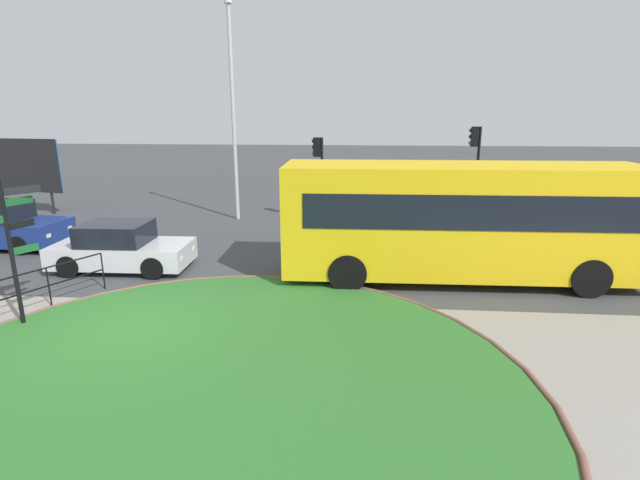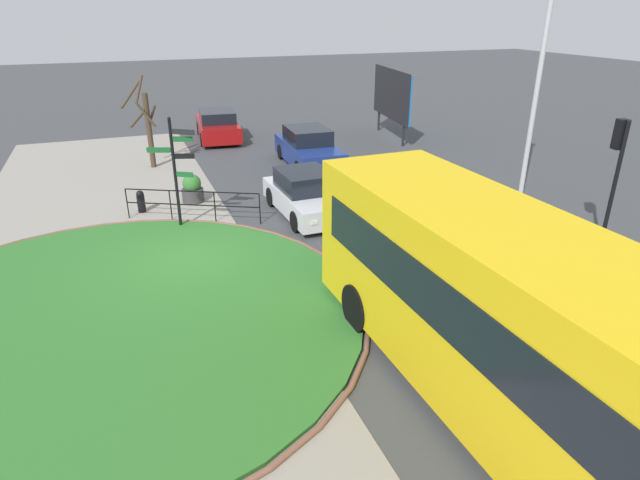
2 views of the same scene
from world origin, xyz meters
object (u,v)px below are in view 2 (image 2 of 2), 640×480
Objects in this scene: signpost_directional at (176,165)px; planter_near_signpost at (192,190)px; bollard_foreground at (141,201)px; car_near_lane at (309,149)px; car_trailing at (306,195)px; street_tree_bare at (147,124)px; car_far_lane at (218,125)px; lamppost_tall at (542,58)px; billboard_left at (392,95)px; bus_yellow at (510,320)px; traffic_light_far at (617,155)px.

signpost_directional reaches higher than planter_near_signpost.
signpost_directional is 2.63m from bollard_foreground.
car_near_lane is 5.82m from car_trailing.
car_near_lane is at bearing 71.64° from street_tree_bare.
car_far_lane is 15.90m from lamppost_tall.
car_far_lane is 11.67m from car_trailing.
bollard_foreground is at bearing -53.29° from billboard_left.
car_far_lane is 1.27× the size of street_tree_bare.
billboard_left is (-18.56, 7.76, 0.44)m from bus_yellow.
car_near_lane is 0.98× the size of car_far_lane.
car_near_lane is at bearing -144.78° from lamppost_tall.
car_far_lane is at bearing 155.48° from bollard_foreground.
planter_near_signpost is (-0.42, 1.72, 0.07)m from bollard_foreground.
car_near_lane is (-5.22, 5.94, -1.25)m from signpost_directional.
planter_near_signpost is (-12.18, -3.16, -1.26)m from bus_yellow.
traffic_light_far is 4.18m from lamppost_tall.
lamppost_tall reaches higher than bus_yellow.
car_trailing is 4.01× the size of planter_near_signpost.
billboard_left reaches higher than car_far_lane.
lamppost_tall is at bearing -42.82° from bus_yellow.
car_near_lane is 6.65m from street_tree_bare.
lamppost_tall reaches higher than signpost_directional.
bollard_foreground is 0.20× the size of street_tree_bare.
billboard_left is at bearing 120.31° from planter_near_signpost.
car_far_lane is 4.74× the size of planter_near_signpost.
signpost_directional is 0.85× the size of car_trailing.
signpost_directional is 4.45× the size of bollard_foreground.
car_trailing is 8.68m from street_tree_bare.
billboard_left reaches higher than signpost_directional.
car_far_lane is 1.33× the size of traffic_light_far.
bollard_foreground is 10.56m from car_far_lane.
lamppost_tall is at bearing -144.45° from car_far_lane.
car_near_lane is at bearing -9.03° from bus_yellow.
traffic_light_far is at bearing -150.73° from car_far_lane.
bus_yellow is at bearing 14.53° from planter_near_signpost.
bus_yellow is at bearing -41.77° from lamppost_tall.
planter_near_signpost is at bearing -57.93° from car_near_lane.
planter_near_signpost reaches higher than bollard_foreground.
traffic_light_far is at bearing 62.80° from signpost_directional.
traffic_light_far is 0.70× the size of billboard_left.
traffic_light_far reaches higher than car_far_lane.
signpost_directional is 10.65m from bus_yellow.
planter_near_signpost is (9.18, -2.66, -0.24)m from car_far_lane.
signpost_directional is at bearing -44.91° from billboard_left.
signpost_directional reaches higher than car_far_lane.
lamppost_tall reaches higher than bollard_foreground.
car_far_lane reaches higher than bollard_foreground.
signpost_directional is 11.48m from lamppost_tall.
billboard_left is (-8.62, 11.57, 0.18)m from signpost_directional.
traffic_light_far is (7.32, 11.76, 2.21)m from bollard_foreground.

